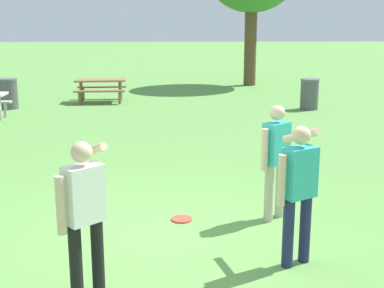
% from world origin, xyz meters
% --- Properties ---
extents(ground_plane, '(120.00, 120.00, 0.00)m').
position_xyz_m(ground_plane, '(0.00, 0.00, 0.00)').
color(ground_plane, '#609947').
extents(person_thrower, '(0.47, 0.84, 1.64)m').
position_xyz_m(person_thrower, '(-0.70, -1.51, 0.96)').
color(person_thrower, black).
rests_on(person_thrower, ground).
extents(person_catcher, '(0.47, 0.44, 1.64)m').
position_xyz_m(person_catcher, '(1.61, 0.58, 0.94)').
color(person_catcher, '#B7AD93').
rests_on(person_catcher, ground).
extents(person_bystander, '(0.54, 0.83, 1.64)m').
position_xyz_m(person_bystander, '(1.59, -0.84, 0.96)').
color(person_bystander, '#1E234C').
rests_on(person_bystander, ground).
extents(frisbee, '(0.30, 0.30, 0.03)m').
position_xyz_m(frisbee, '(0.30, 0.57, 0.01)').
color(frisbee, '#E04733').
rests_on(frisbee, ground).
extents(picnic_table_far, '(1.78, 1.52, 0.77)m').
position_xyz_m(picnic_table_far, '(-2.30, 11.64, 0.56)').
color(picnic_table_far, olive).
rests_on(picnic_table_far, ground).
extents(trash_can_beside_table, '(0.59, 0.59, 0.96)m').
position_xyz_m(trash_can_beside_table, '(-5.02, 10.28, 0.48)').
color(trash_can_beside_table, '#515156').
rests_on(trash_can_beside_table, ground).
extents(trash_can_further_along, '(0.59, 0.59, 0.96)m').
position_xyz_m(trash_can_further_along, '(4.46, 9.84, 0.48)').
color(trash_can_further_along, '#515156').
rests_on(trash_can_further_along, ground).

